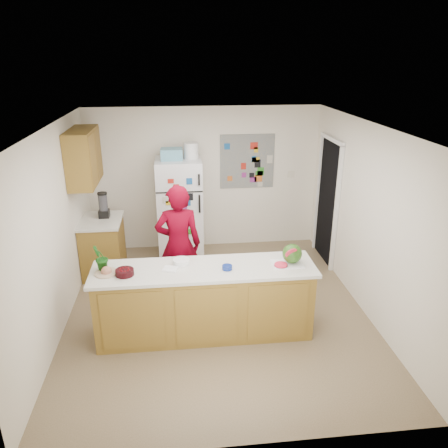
{
  "coord_description": "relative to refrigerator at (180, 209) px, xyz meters",
  "views": [
    {
      "loc": [
        -0.48,
        -5.16,
        3.3
      ],
      "look_at": [
        0.12,
        0.2,
        1.2
      ],
      "focal_mm": 35.0,
      "sensor_mm": 36.0,
      "label": 1
    }
  ],
  "objects": [
    {
      "name": "white_bowl",
      "position": [
        -0.02,
        -2.24,
        0.1
      ],
      "size": [
        0.23,
        0.23,
        0.06
      ],
      "primitive_type": "cylinder",
      "rotation": [
        0.0,
        0.0,
        -0.16
      ],
      "color": "white",
      "rests_on": "peninsula_top"
    },
    {
      "name": "wall_right",
      "position": [
        2.46,
        -1.88,
        0.4
      ],
      "size": [
        0.02,
        4.5,
        2.5
      ],
      "primitive_type": "cube",
      "color": "beige",
      "rests_on": "ground"
    },
    {
      "name": "refrigerator",
      "position": [
        0.0,
        0.0,
        0.0
      ],
      "size": [
        0.75,
        0.7,
        1.7
      ],
      "primitive_type": "cube",
      "color": "silver",
      "rests_on": "floor"
    },
    {
      "name": "peninsula_base",
      "position": [
        0.25,
        -2.38,
        -0.41
      ],
      "size": [
        2.6,
        0.62,
        0.88
      ],
      "primitive_type": "cube",
      "color": "brown",
      "rests_on": "floor"
    },
    {
      "name": "cherry_bowl",
      "position": [
        -0.67,
        -2.46,
        0.11
      ],
      "size": [
        0.25,
        0.25,
        0.07
      ],
      "primitive_type": "cylinder",
      "rotation": [
        0.0,
        0.0,
        -0.22
      ],
      "color": "black",
      "rests_on": "peninsula_top"
    },
    {
      "name": "plate",
      "position": [
        -0.89,
        -2.4,
        0.08
      ],
      "size": [
        0.33,
        0.33,
        0.02
      ],
      "primitive_type": "cylinder",
      "rotation": [
        0.0,
        0.0,
        -0.24
      ],
      "color": "#BEAE8E",
      "rests_on": "peninsula_top"
    },
    {
      "name": "doorway",
      "position": [
        2.44,
        -0.43,
        0.17
      ],
      "size": [
        0.03,
        0.85,
        2.04
      ],
      "primitive_type": "cube",
      "color": "black",
      "rests_on": "ground"
    },
    {
      "name": "side_counter_base",
      "position": [
        -1.24,
        -0.53,
        -0.42
      ],
      "size": [
        0.6,
        0.8,
        0.86
      ],
      "primitive_type": "cube",
      "color": "brown",
      "rests_on": "floor"
    },
    {
      "name": "peninsula_top",
      "position": [
        0.25,
        -2.38,
        0.05
      ],
      "size": [
        2.68,
        0.7,
        0.04
      ],
      "primitive_type": "cube",
      "color": "silver",
      "rests_on": "peninsula_base"
    },
    {
      "name": "watermelon_slice",
      "position": [
        1.17,
        -2.45,
        0.09
      ],
      "size": [
        0.15,
        0.15,
        0.02
      ],
      "primitive_type": "cylinder",
      "color": "#D92455",
      "rests_on": "cutting_board"
    },
    {
      "name": "ceiling",
      "position": [
        0.45,
        -1.88,
        1.66
      ],
      "size": [
        4.0,
        4.5,
        0.02
      ],
      "primitive_type": "cube",
      "color": "white",
      "rests_on": "wall_back"
    },
    {
      "name": "cobalt_bowl",
      "position": [
        0.52,
        -2.45,
        0.1
      ],
      "size": [
        0.13,
        0.13,
        0.05
      ],
      "primitive_type": "cylinder",
      "rotation": [
        0.0,
        0.0,
        -0.07
      ],
      "color": "navy",
      "rests_on": "peninsula_top"
    },
    {
      "name": "person",
      "position": [
        -0.04,
        -1.54,
        0.01
      ],
      "size": [
        0.64,
        0.44,
        1.72
      ],
      "primitive_type": "imported",
      "rotation": [
        0.0,
        0.0,
        3.18
      ],
      "color": "#5E0010",
      "rests_on": "floor"
    },
    {
      "name": "side_counter_top",
      "position": [
        -1.24,
        -0.53,
        0.03
      ],
      "size": [
        0.64,
        0.84,
        0.04
      ],
      "primitive_type": "cube",
      "color": "silver",
      "rests_on": "side_counter_base"
    },
    {
      "name": "potted_plant",
      "position": [
        -0.95,
        -2.33,
        0.24
      ],
      "size": [
        0.21,
        0.23,
        0.33
      ],
      "primitive_type": "imported",
      "rotation": [
        0.0,
        0.0,
        4.23
      ],
      "color": "#144818",
      "rests_on": "peninsula_top"
    },
    {
      "name": "upper_cabinets",
      "position": [
        -1.37,
        -0.58,
        1.05
      ],
      "size": [
        0.35,
        1.0,
        0.8
      ],
      "primitive_type": "cube",
      "color": "brown",
      "rests_on": "wall_left"
    },
    {
      "name": "floor",
      "position": [
        0.45,
        -1.88,
        -0.86
      ],
      "size": [
        4.0,
        4.5,
        0.02
      ],
      "primitive_type": "cube",
      "color": "brown",
      "rests_on": "ground"
    },
    {
      "name": "watermelon",
      "position": [
        1.32,
        -2.38,
        0.2
      ],
      "size": [
        0.24,
        0.24,
        0.24
      ],
      "primitive_type": "sphere",
      "color": "#1A550E",
      "rests_on": "cutting_board"
    },
    {
      "name": "blender_appliance",
      "position": [
        -1.19,
        -0.42,
        0.24
      ],
      "size": [
        0.14,
        0.14,
        0.38
      ],
      "primitive_type": "cylinder",
      "color": "black",
      "rests_on": "side_counter_top"
    },
    {
      "name": "wall_left",
      "position": [
        -1.56,
        -1.88,
        0.4
      ],
      "size": [
        0.02,
        4.5,
        2.5
      ],
      "primitive_type": "cube",
      "color": "beige",
      "rests_on": "ground"
    },
    {
      "name": "keys",
      "position": [
        1.15,
        -2.46,
        0.08
      ],
      "size": [
        0.09,
        0.05,
        0.01
      ],
      "primitive_type": "cube",
      "rotation": [
        0.0,
        0.0,
        0.12
      ],
      "color": "gray",
      "rests_on": "peninsula_top"
    },
    {
      "name": "cutting_board",
      "position": [
        1.26,
        -2.4,
        0.08
      ],
      "size": [
        0.37,
        0.28,
        0.01
      ],
      "primitive_type": "cube",
      "rotation": [
        0.0,
        0.0,
        0.02
      ],
      "color": "white",
      "rests_on": "peninsula_top"
    },
    {
      "name": "fridge_top_bin",
      "position": [
        -0.1,
        0.0,
        0.94
      ],
      "size": [
        0.35,
        0.28,
        0.18
      ],
      "primitive_type": "cube",
      "color": "#5999B2",
      "rests_on": "refrigerator"
    },
    {
      "name": "wall_back",
      "position": [
        0.45,
        0.38,
        0.4
      ],
      "size": [
        4.0,
        0.02,
        2.5
      ],
      "primitive_type": "cube",
      "color": "beige",
      "rests_on": "ground"
    },
    {
      "name": "paper_towel",
      "position": [
        -0.15,
        -2.38,
        0.08
      ],
      "size": [
        0.2,
        0.19,
        0.02
      ],
      "primitive_type": "cube",
      "rotation": [
        0.0,
        0.0,
        -0.29
      ],
      "color": "white",
      "rests_on": "peninsula_top"
    },
    {
      "name": "photo_collage",
      "position": [
        1.2,
        0.36,
        0.7
      ],
      "size": [
        0.95,
        0.01,
        0.95
      ],
      "primitive_type": "cube",
      "color": "slate",
      "rests_on": "wall_back"
    }
  ]
}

